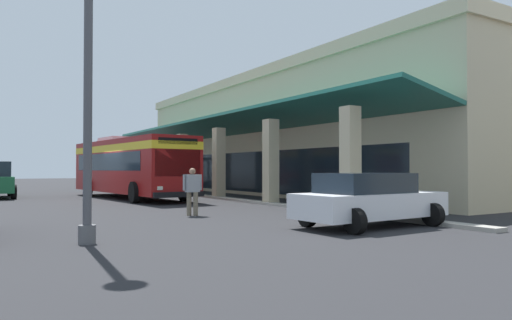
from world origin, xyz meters
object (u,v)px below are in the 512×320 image
Objects in this scene: parked_sedan_white at (369,199)px; lot_light_pole at (88,61)px; pedestrian at (192,189)px; transit_bus at (130,164)px; potted_palm at (169,181)px.

parked_sedan_white is 0.62× the size of lot_light_pole.
pedestrian is at bearing 135.68° from lot_light_pole.
transit_bus is at bearing 160.57° from lot_light_pole.
parked_sedan_white is 24.50m from potted_palm.
pedestrian is 6.88m from lot_light_pole.
parked_sedan_white is 2.77× the size of pedestrian.
lot_light_pole is at bearing -44.32° from pedestrian.
potted_palm reaches higher than parked_sedan_white.
lot_light_pole is (-0.91, -7.24, 3.13)m from parked_sedan_white.
transit_bus reaches higher than potted_palm.
pedestrian is 0.22× the size of lot_light_pole.
transit_bus reaches higher than parked_sedan_white.
pedestrian is 19.95m from potted_palm.
potted_palm is 25.87m from lot_light_pole.
parked_sedan_white is 7.94m from lot_light_pole.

